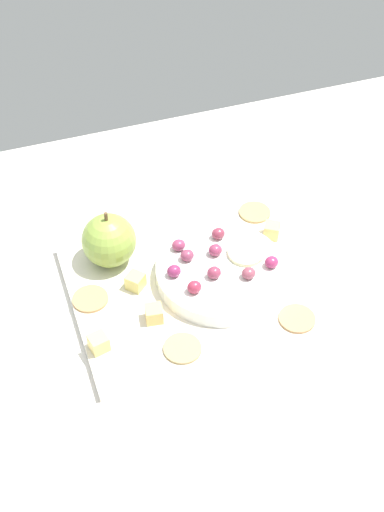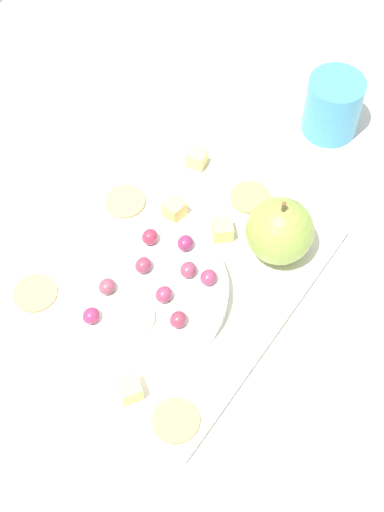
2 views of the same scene
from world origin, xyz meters
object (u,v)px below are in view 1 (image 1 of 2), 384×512
at_px(platter, 193,286).
at_px(grape_5, 272,262).
at_px(cheese_cube_1, 272,230).
at_px(apple_slice_0, 246,253).
at_px(apple_whole, 109,240).
at_px(grape_4, 249,273).
at_px(cheese_cube_0, 99,343).
at_px(cracker_3, 297,319).
at_px(grape_2, 218,234).
at_px(grape_0, 173,271).
at_px(cracker_1, 182,348).
at_px(grape_3, 179,245).
at_px(cheese_cube_3, 154,314).
at_px(grape_8, 187,255).
at_px(serving_dish, 221,272).
at_px(grape_6, 215,250).
at_px(cracker_2, 255,212).
at_px(grape_1, 195,289).
at_px(grape_7, 214,273).
at_px(cracker_0, 90,299).
at_px(cheese_cube_2, 136,281).

height_order(platter, grape_5, grape_5).
xyz_separation_m(cheese_cube_1, apple_slice_0, (0.06, 0.04, 0.01)).
bearing_deg(apple_whole, grape_4, 144.27).
relative_size(cheese_cube_0, grape_4, 1.15).
bearing_deg(platter, grape_4, 152.26).
relative_size(apple_whole, cheese_cube_0, 3.45).
relative_size(platter, apple_whole, 4.34).
height_order(cracker_3, grape_2, grape_2).
bearing_deg(grape_0, cracker_1, 77.31).
relative_size(grape_3, apple_slice_0, 0.38).
height_order(cracker_3, apple_slice_0, apple_slice_0).
xyz_separation_m(cheese_cube_3, grape_8, (-0.07, -0.07, 0.02)).
bearing_deg(cracker_3, serving_dish, -57.05).
bearing_deg(grape_3, cheese_cube_1, -178.99).
xyz_separation_m(cracker_3, grape_6, (0.07, -0.13, 0.03)).
distance_m(cheese_cube_1, cracker_3, 0.16).
xyz_separation_m(cracker_3, grape_8, (0.11, -0.13, 0.03)).
bearing_deg(cracker_2, grape_5, 75.33).
xyz_separation_m(serving_dish, cracker_3, (-0.07, 0.10, -0.01)).
relative_size(cheese_cube_3, grape_1, 1.15).
distance_m(cheese_cube_3, apple_slice_0, 0.16).
height_order(cracker_2, cracker_3, same).
bearing_deg(cracker_2, cheese_cube_0, 30.78).
bearing_deg(grape_4, grape_5, -167.66).
relative_size(platter, grape_8, 17.23).
bearing_deg(grape_6, grape_7, 66.84).
distance_m(cracker_1, grape_4, 0.14).
distance_m(platter, cracker_2, 0.17).
relative_size(grape_4, grape_6, 1.00).
distance_m(apple_whole, grape_4, 0.20).
relative_size(apple_whole, cracker_3, 1.58).
height_order(cracker_0, grape_2, grape_2).
bearing_deg(grape_4, grape_8, -41.68).
xyz_separation_m(cracker_1, grape_1, (-0.04, -0.06, 0.03)).
distance_m(platter, cheese_cube_3, 0.08).
bearing_deg(grape_0, cracker_3, 140.69).
bearing_deg(cheese_cube_2, grape_1, 138.71).
bearing_deg(grape_8, apple_slice_0, 167.44).
height_order(platter, cracker_0, cracker_0).
xyz_separation_m(platter, cheese_cube_3, (0.07, 0.04, 0.02)).
distance_m(apple_whole, grape_2, 0.16).
relative_size(serving_dish, apple_slice_0, 3.51).
relative_size(platter, cracker_0, 6.85).
xyz_separation_m(cheese_cube_0, cheese_cube_1, (-0.29, -0.12, 0.00)).
relative_size(grape_5, grape_8, 1.00).
distance_m(cheese_cube_2, cracker_3, 0.22).
xyz_separation_m(cracker_2, grape_1, (0.15, 0.14, 0.03)).
distance_m(cheese_cube_0, grape_3, 0.19).
bearing_deg(grape_5, grape_4, 12.34).
height_order(platter, cheese_cube_2, cheese_cube_2).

